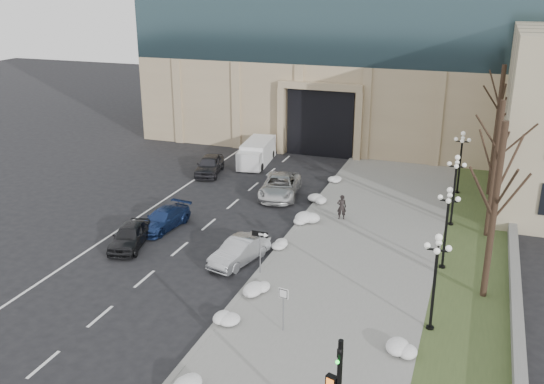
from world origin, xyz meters
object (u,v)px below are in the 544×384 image
at_px(car_e, 210,165).
at_px(keep_sign, 283,301).
at_px(car_c, 163,219).
at_px(pedestrian, 342,207).
at_px(car_d, 280,186).
at_px(lamppost_b, 447,217).
at_px(one_way_sign, 263,240).
at_px(lamppost_a, 436,269).
at_px(lamppost_c, 455,181).
at_px(car_a, 130,236).
at_px(lamppost_d, 461,154).
at_px(box_truck, 257,153).
at_px(car_b, 239,251).

height_order(car_e, keep_sign, keep_sign).
distance_m(car_c, pedestrian, 11.55).
relative_size(car_d, lamppost_b, 1.16).
xyz_separation_m(one_way_sign, lamppost_a, (9.01, -2.51, 0.98)).
bearing_deg(car_d, car_e, 147.04).
relative_size(lamppost_a, lamppost_c, 1.00).
height_order(car_a, car_e, car_e).
bearing_deg(car_e, lamppost_c, -26.26).
bearing_deg(one_way_sign, car_a, 176.32).
distance_m(one_way_sign, lamppost_b, 9.90).
distance_m(lamppost_b, lamppost_d, 13.00).
bearing_deg(one_way_sign, car_c, 156.00).
bearing_deg(car_d, keep_sign, -80.12).
distance_m(car_a, lamppost_d, 24.10).
bearing_deg(lamppost_a, car_d, 129.70).
distance_m(car_e, lamppost_a, 26.35).
bearing_deg(car_e, box_truck, 46.21).
bearing_deg(car_b, car_a, -163.85).
distance_m(car_a, lamppost_a, 18.17).
distance_m(car_d, lamppost_c, 12.53).
distance_m(keep_sign, lamppost_b, 10.96).
distance_m(car_a, pedestrian, 13.61).
relative_size(lamppost_b, lamppost_c, 1.00).
relative_size(car_e, lamppost_c, 0.94).
relative_size(pedestrian, lamppost_d, 0.35).
bearing_deg(lamppost_d, box_truck, 171.83).
bearing_deg(car_b, lamppost_c, 55.59).
distance_m(box_truck, one_way_sign, 20.93).
distance_m(lamppost_a, lamppost_c, 13.00).
relative_size(pedestrian, box_truck, 0.28).
distance_m(car_a, one_way_sign, 8.84).
xyz_separation_m(keep_sign, lamppost_c, (6.21, 15.42, 1.43)).
height_order(car_d, one_way_sign, one_way_sign).
relative_size(one_way_sign, lamppost_d, 0.53).
height_order(lamppost_c, lamppost_d, same).
bearing_deg(lamppost_b, lamppost_c, 90.00).
relative_size(one_way_sign, lamppost_a, 0.53).
bearing_deg(car_b, lamppost_d, 70.29).
bearing_deg(car_a, car_c, 67.87).
bearing_deg(keep_sign, box_truck, 122.92).
height_order(car_d, lamppost_d, lamppost_d).
bearing_deg(lamppost_c, car_a, -151.37).
xyz_separation_m(box_truck, lamppost_d, (16.78, -2.41, 2.17)).
bearing_deg(keep_sign, one_way_sign, 129.06).
xyz_separation_m(car_b, lamppost_a, (10.80, -3.54, 2.38)).
bearing_deg(car_c, lamppost_c, 28.01).
relative_size(keep_sign, lamppost_a, 0.47).
distance_m(car_e, one_way_sign, 18.47).
distance_m(car_d, box_truck, 8.55).
xyz_separation_m(car_b, one_way_sign, (1.79, -1.03, 1.40)).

